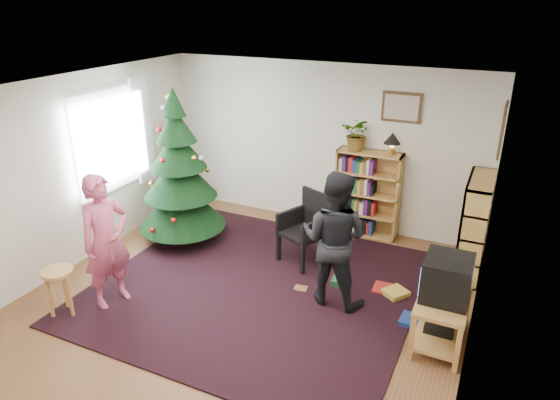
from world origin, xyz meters
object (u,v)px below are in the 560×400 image
at_px(bookshelf_right, 474,225).
at_px(stool, 59,280).
at_px(crt_tv, 447,278).
at_px(potted_plant, 358,134).
at_px(person_by_chair, 334,239).
at_px(picture_back, 402,107).
at_px(picture_right, 503,130).
at_px(person_standing, 106,241).
at_px(armchair, 307,224).
at_px(bookshelf_back, 367,193).
at_px(table_lamp, 392,140).
at_px(tv_stand, 442,315).
at_px(christmas_tree, 180,180).

relative_size(bookshelf_right, stool, 2.24).
distance_m(crt_tv, potted_plant, 2.81).
relative_size(bookshelf_right, person_by_chair, 0.80).
relative_size(picture_back, picture_right, 0.92).
height_order(picture_back, potted_plant, picture_back).
height_order(picture_right, person_standing, picture_right).
xyz_separation_m(bookshelf_right, armchair, (-2.06, -0.61, -0.14)).
xyz_separation_m(stool, person_by_chair, (2.68, 1.56, 0.37)).
distance_m(bookshelf_back, table_lamp, 0.90).
xyz_separation_m(picture_back, armchair, (-0.87, -1.25, -1.42)).
bearing_deg(armchair, picture_right, 37.20).
distance_m(bookshelf_right, potted_plant, 2.02).
height_order(person_standing, potted_plant, potted_plant).
distance_m(stool, potted_plant, 4.33).
relative_size(bookshelf_back, tv_stand, 1.46).
xyz_separation_m(picture_back, crt_tv, (1.07, -2.29, -1.18)).
bearing_deg(crt_tv, armchair, 151.68).
height_order(bookshelf_right, stool, bookshelf_right).
bearing_deg(table_lamp, bookshelf_back, 180.00).
relative_size(bookshelf_right, person_standing, 0.81).
bearing_deg(bookshelf_right, crt_tv, 175.75).
xyz_separation_m(picture_back, person_standing, (-2.55, -3.18, -1.15)).
xyz_separation_m(christmas_tree, potted_plant, (2.18, 1.35, 0.60)).
xyz_separation_m(bookshelf_right, table_lamp, (-1.25, 0.51, 0.85)).
distance_m(christmas_tree, bookshelf_right, 4.02).
height_order(person_by_chair, table_lamp, person_by_chair).
bearing_deg(table_lamp, bookshelf_right, -22.11).
xyz_separation_m(picture_back, person_by_chair, (-0.21, -2.06, -1.13)).
xyz_separation_m(christmas_tree, armchair, (1.86, 0.24, -0.42)).
bearing_deg(crt_tv, person_by_chair, 169.52).
bearing_deg(table_lamp, stool, -129.06).
xyz_separation_m(christmas_tree, stool, (-0.15, -2.14, -0.50)).
relative_size(picture_back, table_lamp, 1.73).
bearing_deg(potted_plant, bookshelf_back, 0.00).
bearing_deg(picture_right, crt_tv, -99.33).
distance_m(crt_tv, person_by_chair, 1.30).
bearing_deg(tv_stand, picture_right, 80.77).
xyz_separation_m(armchair, potted_plant, (0.31, 1.11, 1.02)).
bearing_deg(picture_back, bookshelf_right, -28.37).
bearing_deg(christmas_tree, tv_stand, -12.00).
height_order(crt_tv, potted_plant, potted_plant).
bearing_deg(armchair, crt_tv, -4.53).
bearing_deg(potted_plant, stool, -123.74).
relative_size(crt_tv, person_standing, 0.31).
distance_m(person_standing, table_lamp, 4.00).
bearing_deg(armchair, potted_plant, 98.08).
distance_m(christmas_tree, bookshelf_back, 2.75).
distance_m(bookshelf_right, person_by_chair, 2.00).
relative_size(crt_tv, table_lamp, 1.58).
bearing_deg(christmas_tree, armchair, 7.24).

